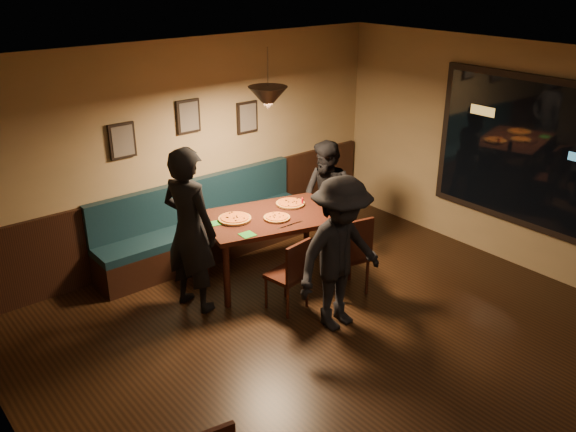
% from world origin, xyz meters
% --- Properties ---
extents(floor, '(7.00, 7.00, 0.00)m').
position_xyz_m(floor, '(0.00, 0.00, 0.00)').
color(floor, black).
rests_on(floor, ground).
extents(ceiling, '(7.00, 7.00, 0.00)m').
position_xyz_m(ceiling, '(0.00, 0.00, 2.80)').
color(ceiling, silver).
rests_on(ceiling, ground).
extents(wall_back, '(6.00, 0.00, 6.00)m').
position_xyz_m(wall_back, '(0.00, 3.50, 1.40)').
color(wall_back, '#8C704F').
rests_on(wall_back, ground).
extents(wall_left, '(0.00, 7.00, 7.00)m').
position_xyz_m(wall_left, '(-3.00, 0.00, 1.40)').
color(wall_left, '#8C704F').
rests_on(wall_left, ground).
extents(wall_right, '(0.00, 7.00, 7.00)m').
position_xyz_m(wall_right, '(3.00, 0.00, 1.40)').
color(wall_right, '#8C704F').
rests_on(wall_right, ground).
extents(wainscot, '(5.88, 0.06, 1.00)m').
position_xyz_m(wainscot, '(0.00, 3.47, 0.50)').
color(wainscot, black).
rests_on(wainscot, ground).
extents(booth_bench, '(3.00, 0.60, 1.00)m').
position_xyz_m(booth_bench, '(0.00, 3.20, 0.50)').
color(booth_bench, '#0F232D').
rests_on(booth_bench, ground).
extents(window_frame, '(0.06, 2.56, 1.86)m').
position_xyz_m(window_frame, '(2.96, 0.50, 1.50)').
color(window_frame, black).
rests_on(window_frame, wall_right).
extents(window_glass, '(0.00, 2.40, 2.40)m').
position_xyz_m(window_glass, '(2.93, 0.50, 1.50)').
color(window_glass, black).
rests_on(window_glass, wall_right).
extents(picture_left, '(0.32, 0.04, 0.42)m').
position_xyz_m(picture_left, '(-0.90, 3.47, 1.70)').
color(picture_left, black).
rests_on(picture_left, wall_back).
extents(picture_center, '(0.32, 0.04, 0.42)m').
position_xyz_m(picture_center, '(0.00, 3.47, 1.85)').
color(picture_center, black).
rests_on(picture_center, wall_back).
extents(picture_right, '(0.32, 0.04, 0.42)m').
position_xyz_m(picture_right, '(0.90, 3.47, 1.70)').
color(picture_right, black).
rests_on(picture_right, wall_back).
extents(pendant_lamp, '(0.44, 0.44, 0.25)m').
position_xyz_m(pendant_lamp, '(0.30, 2.21, 2.25)').
color(pendant_lamp, black).
rests_on(pendant_lamp, ceiling).
extents(dining_table, '(1.77, 1.38, 0.84)m').
position_xyz_m(dining_table, '(0.30, 2.21, 0.42)').
color(dining_table, black).
rests_on(dining_table, floor).
extents(chair_near_left, '(0.44, 0.44, 0.86)m').
position_xyz_m(chair_near_left, '(0.01, 1.54, 0.43)').
color(chair_near_left, black).
rests_on(chair_near_left, floor).
extents(chair_near_right, '(0.52, 0.52, 0.99)m').
position_xyz_m(chair_near_right, '(0.79, 1.40, 0.49)').
color(chair_near_right, '#331C0E').
rests_on(chair_near_right, floor).
extents(diner_left, '(0.63, 0.79, 1.89)m').
position_xyz_m(diner_left, '(-0.77, 2.24, 0.94)').
color(diner_left, black).
rests_on(diner_left, floor).
extents(diner_right, '(0.59, 0.76, 1.54)m').
position_xyz_m(diner_right, '(1.30, 2.29, 0.77)').
color(diner_right, black).
rests_on(diner_right, floor).
extents(diner_front, '(1.10, 0.64, 1.70)m').
position_xyz_m(diner_front, '(0.23, 0.92, 0.85)').
color(diner_front, black).
rests_on(diner_front, floor).
extents(pizza_a, '(0.42, 0.42, 0.04)m').
position_xyz_m(pizza_a, '(-0.11, 2.36, 0.86)').
color(pizza_a, orange).
rests_on(pizza_a, dining_table).
extents(pizza_b, '(0.41, 0.41, 0.04)m').
position_xyz_m(pizza_b, '(0.30, 2.08, 0.86)').
color(pizza_b, '#CE6226').
rests_on(pizza_b, dining_table).
extents(pizza_c, '(0.36, 0.36, 0.04)m').
position_xyz_m(pizza_c, '(0.70, 2.31, 0.86)').
color(pizza_c, orange).
rests_on(pizza_c, dining_table).
extents(soda_glass, '(0.09, 0.09, 0.14)m').
position_xyz_m(soda_glass, '(0.94, 1.89, 0.91)').
color(soda_glass, black).
rests_on(soda_glass, dining_table).
extents(tabasco_bottle, '(0.03, 0.03, 0.12)m').
position_xyz_m(tabasco_bottle, '(0.80, 2.19, 0.90)').
color(tabasco_bottle, '#A60513').
rests_on(tabasco_bottle, dining_table).
extents(napkin_a, '(0.17, 0.17, 0.01)m').
position_xyz_m(napkin_a, '(-0.34, 2.42, 0.84)').
color(napkin_a, '#207A27').
rests_on(napkin_a, dining_table).
extents(napkin_b, '(0.17, 0.17, 0.01)m').
position_xyz_m(napkin_b, '(-0.23, 1.93, 0.84)').
color(napkin_b, '#1E711E').
rests_on(napkin_b, dining_table).
extents(cutlery_set, '(0.19, 0.02, 0.00)m').
position_xyz_m(cutlery_set, '(0.31, 1.84, 0.84)').
color(cutlery_set, '#B4B4B9').
rests_on(cutlery_set, dining_table).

